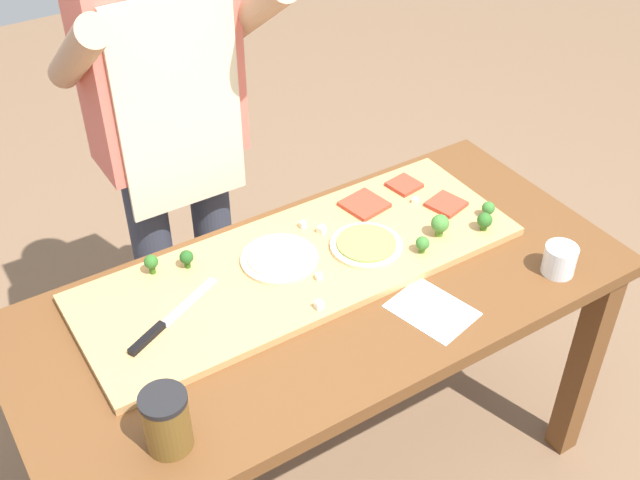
{
  "coord_description": "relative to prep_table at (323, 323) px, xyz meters",
  "views": [
    {
      "loc": [
        -0.78,
        -1.22,
        2.09
      ],
      "look_at": [
        0.03,
        0.06,
        0.89
      ],
      "focal_mm": 44.19,
      "sensor_mm": 36.0,
      "label": 1
    }
  ],
  "objects": [
    {
      "name": "ground_plane",
      "position": [
        0.0,
        0.0,
        -0.66
      ],
      "size": [
        8.0,
        8.0,
        0.0
      ],
      "primitive_type": "plane",
      "color": "brown"
    },
    {
      "name": "prep_table",
      "position": [
        0.0,
        0.0,
        0.0
      ],
      "size": [
        1.55,
        0.72,
        0.78
      ],
      "color": "brown",
      "rests_on": "ground"
    },
    {
      "name": "cutting_board",
      "position": [
        0.0,
        0.11,
        0.13
      ],
      "size": [
        1.16,
        0.42,
        0.02
      ],
      "primitive_type": "cube",
      "color": "tan",
      "rests_on": "prep_table"
    },
    {
      "name": "chefs_knife",
      "position": [
        -0.4,
        0.07,
        0.14
      ],
      "size": [
        0.28,
        0.15,
        0.02
      ],
      "color": "#B7BABF",
      "rests_on": "cutting_board"
    },
    {
      "name": "pizza_whole_white_garlic",
      "position": [
        -0.05,
        0.14,
        0.14
      ],
      "size": [
        0.2,
        0.2,
        0.02
      ],
      "color": "beige",
      "rests_on": "cutting_board"
    },
    {
      "name": "pizza_whole_pesto_green",
      "position": [
        0.17,
        0.06,
        0.14
      ],
      "size": [
        0.19,
        0.19,
        0.02
      ],
      "color": "beige",
      "rests_on": "cutting_board"
    },
    {
      "name": "pizza_slice_far_right",
      "position": [
        0.42,
        0.23,
        0.14
      ],
      "size": [
        0.09,
        0.09,
        0.01
      ],
      "primitive_type": "cube",
      "rotation": [
        0.0,
        0.0,
        0.16
      ],
      "color": "#BC3D28",
      "rests_on": "cutting_board"
    },
    {
      "name": "pizza_slice_far_left",
      "position": [
        0.47,
        0.09,
        0.14
      ],
      "size": [
        0.11,
        0.11,
        0.01
      ],
      "primitive_type": "cube",
      "rotation": [
        0.0,
        0.0,
        0.25
      ],
      "color": "#BC3D28",
      "rests_on": "cutting_board"
    },
    {
      "name": "pizza_slice_near_right",
      "position": [
        0.27,
        0.21,
        0.14
      ],
      "size": [
        0.13,
        0.13,
        0.01
      ],
      "primitive_type": "cube",
      "rotation": [
        0.0,
        0.0,
        0.17
      ],
      "color": "#BC3D28",
      "rests_on": "cutting_board"
    },
    {
      "name": "broccoli_floret_center_right",
      "position": [
        -0.34,
        0.26,
        0.17
      ],
      "size": [
        0.04,
        0.04,
        0.05
      ],
      "color": "#366618",
      "rests_on": "cutting_board"
    },
    {
      "name": "broccoli_floret_center_left",
      "position": [
        0.53,
        -0.01,
        0.16
      ],
      "size": [
        0.04,
        0.04,
        0.05
      ],
      "color": "#3F7220",
      "rests_on": "cutting_board"
    },
    {
      "name": "broccoli_floret_front_right",
      "position": [
        0.36,
        -0.0,
        0.17
      ],
      "size": [
        0.05,
        0.05,
        0.06
      ],
      "color": "#487A23",
      "rests_on": "cutting_board"
    },
    {
      "name": "broccoli_floret_front_mid",
      "position": [
        0.48,
        -0.04,
        0.17
      ],
      "size": [
        0.04,
        0.04,
        0.05
      ],
      "color": "#366618",
      "rests_on": "cutting_board"
    },
    {
      "name": "broccoli_floret_back_left",
      "position": [
        0.28,
        -0.03,
        0.16
      ],
      "size": [
        0.04,
        0.04,
        0.05
      ],
      "color": "#3F7220",
      "rests_on": "cutting_board"
    },
    {
      "name": "broccoli_floret_back_right",
      "position": [
        -0.26,
        0.24,
        0.17
      ],
      "size": [
        0.04,
        0.04,
        0.05
      ],
      "color": "#2C5915",
      "rests_on": "cutting_board"
    },
    {
      "name": "cheese_crumble_a",
      "position": [
        0.0,
        0.02,
        0.14
      ],
      "size": [
        0.02,
        0.02,
        0.02
      ],
      "primitive_type": "cube",
      "rotation": [
        0.0,
        0.0,
        1.36
      ],
      "color": "silver",
      "rests_on": "cutting_board"
    },
    {
      "name": "cheese_crumble_b",
      "position": [
        0.08,
        0.22,
        0.14
      ],
      "size": [
        0.02,
        0.02,
        0.02
      ],
      "primitive_type": "cube",
      "rotation": [
        0.0,
        0.0,
        0.09
      ],
      "color": "silver",
      "rests_on": "cutting_board"
    },
    {
      "name": "cheese_crumble_c",
      "position": [
        0.4,
        0.15,
        0.14
      ],
      "size": [
        0.02,
        0.02,
        0.02
      ],
      "primitive_type": "cube",
      "rotation": [
        0.0,
        0.0,
        0.63
      ],
      "color": "white",
      "rests_on": "cutting_board"
    },
    {
      "name": "cheese_crumble_d",
      "position": [
        0.11,
        0.18,
        0.15
      ],
      "size": [
        0.03,
        0.03,
        0.02
      ],
      "primitive_type": "cube",
      "rotation": [
        0.0,
        0.0,
        0.3
      ],
      "color": "white",
      "rests_on": "cutting_board"
    },
    {
      "name": "cheese_crumble_e",
      "position": [
        -0.06,
        -0.07,
        0.15
      ],
      "size": [
        0.02,
        0.02,
        0.02
      ],
      "primitive_type": "cube",
      "rotation": [
        0.0,
        0.0,
        0.03
      ],
      "color": "white",
      "rests_on": "cutting_board"
    },
    {
      "name": "flour_cup",
      "position": [
        0.54,
        -0.26,
        0.15
      ],
      "size": [
        0.08,
        0.08,
        0.08
      ],
      "color": "white",
      "rests_on": "prep_table"
    },
    {
      "name": "sauce_jar",
      "position": [
        -0.51,
        -0.22,
        0.19
      ],
      "size": [
        0.1,
        0.1,
        0.14
      ],
      "color": "brown",
      "rests_on": "prep_table"
    },
    {
      "name": "recipe_note",
      "position": [
        0.18,
        -0.2,
        0.12
      ],
      "size": [
        0.19,
        0.22,
        0.0
      ],
      "primitive_type": "cube",
      "rotation": [
        0.0,
        0.0,
        0.24
      ],
      "color": "white",
      "rests_on": "prep_table"
    },
    {
      "name": "cook_center",
      "position": [
        -0.12,
        0.6,
        0.34
      ],
      "size": [
        0.54,
        0.39,
        1.67
      ],
      "color": "#333847",
      "rests_on": "ground"
    }
  ]
}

